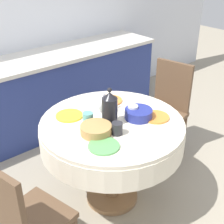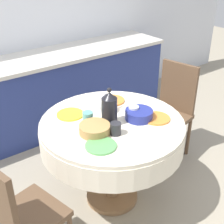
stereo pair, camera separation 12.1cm
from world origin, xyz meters
name	(u,v)px [view 2 (the right image)]	position (x,y,z in m)	size (l,w,h in m)	color
ground_plane	(112,197)	(0.00, 0.00, 0.00)	(12.00, 12.00, 0.00)	#9E937F
wall_back	(15,13)	(0.00, 1.74, 1.30)	(7.00, 0.05, 2.60)	silver
kitchen_counter	(38,96)	(0.00, 1.40, 0.44)	(3.24, 0.64, 0.88)	navy
dining_table	(112,136)	(0.00, 0.00, 0.64)	(1.11, 1.11, 0.77)	olive
chair_left	(171,107)	(0.88, 0.20, 0.53)	(0.48, 0.48, 0.96)	brown
chair_right	(16,214)	(-0.88, -0.21, 0.53)	(0.48, 0.48, 0.96)	brown
plate_near_left	(101,146)	(-0.26, -0.22, 0.78)	(0.21, 0.21, 0.01)	#5BA85B
cup_near_left	(116,129)	(-0.09, -0.16, 0.81)	(0.08, 0.08, 0.09)	#28282D
plate_near_right	(156,118)	(0.29, -0.18, 0.78)	(0.21, 0.21, 0.01)	orange
cup_near_right	(134,112)	(0.18, -0.04, 0.81)	(0.08, 0.08, 0.09)	white
plate_far_left	(70,114)	(-0.21, 0.27, 0.78)	(0.21, 0.21, 0.01)	yellow
cup_far_left	(88,118)	(-0.16, 0.09, 0.81)	(0.08, 0.08, 0.09)	#5BA39E
plate_far_right	(112,100)	(0.21, 0.27, 0.78)	(0.21, 0.21, 0.01)	orange
cup_far_right	(106,105)	(0.07, 0.17, 0.81)	(0.08, 0.08, 0.09)	#CC4C3D
coffee_carafe	(109,108)	(-0.03, -0.01, 0.90)	(0.12, 0.12, 0.29)	black
teapot	(105,103)	(0.05, 0.15, 0.85)	(0.18, 0.13, 0.17)	white
bread_basket	(95,129)	(-0.20, -0.06, 0.80)	(0.22, 0.22, 0.07)	#AD844C
fruit_bowl	(139,114)	(0.19, -0.09, 0.81)	(0.21, 0.21, 0.07)	navy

